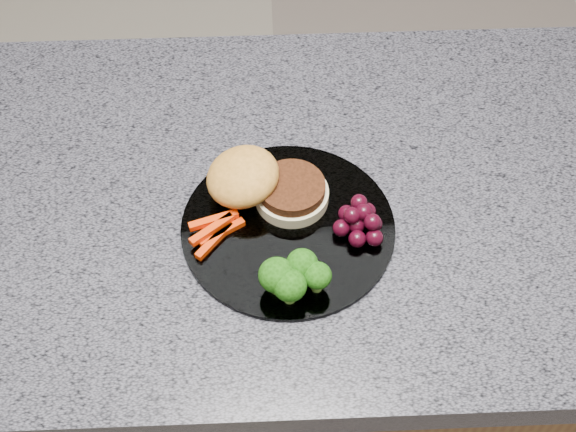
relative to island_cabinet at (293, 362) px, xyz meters
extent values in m
cube|color=brown|center=(0.00, 0.00, 0.00)|extent=(1.20, 0.60, 0.86)
cube|color=#55545F|center=(0.00, 0.00, 0.45)|extent=(1.20, 0.60, 0.04)
cylinder|color=white|center=(-0.01, -0.06, 0.47)|extent=(0.26, 0.26, 0.01)
cylinder|color=beige|center=(0.00, -0.02, 0.48)|extent=(0.10, 0.10, 0.02)
cylinder|color=#411C0C|center=(0.00, -0.02, 0.50)|extent=(0.09, 0.09, 0.01)
ellipsoid|color=#CC8833|center=(-0.06, 0.00, 0.50)|extent=(0.10, 0.10, 0.05)
cube|color=red|center=(-0.10, -0.06, 0.48)|extent=(0.05, 0.05, 0.01)
cube|color=red|center=(-0.09, -0.06, 0.48)|extent=(0.06, 0.04, 0.01)
cube|color=red|center=(-0.10, -0.08, 0.48)|extent=(0.05, 0.05, 0.01)
cube|color=red|center=(-0.10, -0.05, 0.49)|extent=(0.06, 0.03, 0.01)
cube|color=red|center=(-0.10, -0.07, 0.49)|extent=(0.05, 0.04, 0.01)
cylinder|color=#679B38|center=(-0.03, -0.15, 0.48)|extent=(0.01, 0.01, 0.02)
ellipsoid|color=#123C08|center=(-0.03, -0.15, 0.51)|extent=(0.04, 0.04, 0.04)
cylinder|color=#679B38|center=(0.00, -0.13, 0.48)|extent=(0.01, 0.01, 0.02)
ellipsoid|color=#123C08|center=(0.00, -0.13, 0.51)|extent=(0.04, 0.04, 0.03)
cylinder|color=#679B38|center=(-0.01, -0.16, 0.48)|extent=(0.01, 0.01, 0.02)
ellipsoid|color=#123C08|center=(-0.01, -0.16, 0.51)|extent=(0.04, 0.04, 0.03)
cylinder|color=#679B38|center=(0.02, -0.15, 0.48)|extent=(0.01, 0.01, 0.02)
ellipsoid|color=#123C08|center=(0.02, -0.15, 0.50)|extent=(0.03, 0.03, 0.03)
sphere|color=black|center=(0.07, -0.07, 0.49)|extent=(0.02, 0.02, 0.02)
sphere|color=black|center=(0.09, -0.06, 0.49)|extent=(0.02, 0.02, 0.02)
sphere|color=black|center=(0.09, -0.05, 0.49)|extent=(0.02, 0.02, 0.02)
sphere|color=black|center=(0.06, -0.05, 0.49)|extent=(0.02, 0.02, 0.02)
sphere|color=black|center=(0.05, -0.07, 0.49)|extent=(0.02, 0.02, 0.02)
sphere|color=black|center=(0.07, -0.09, 0.49)|extent=(0.02, 0.02, 0.02)
sphere|color=black|center=(0.09, -0.08, 0.49)|extent=(0.02, 0.02, 0.02)
sphere|color=black|center=(0.08, -0.06, 0.50)|extent=(0.02, 0.02, 0.02)
sphere|color=black|center=(0.07, -0.06, 0.50)|extent=(0.02, 0.02, 0.02)
sphere|color=black|center=(0.09, -0.07, 0.50)|extent=(0.02, 0.02, 0.02)
sphere|color=black|center=(0.08, -0.04, 0.50)|extent=(0.02, 0.02, 0.02)
camera|label=1|loc=(-0.03, -0.63, 1.26)|focal=50.00mm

